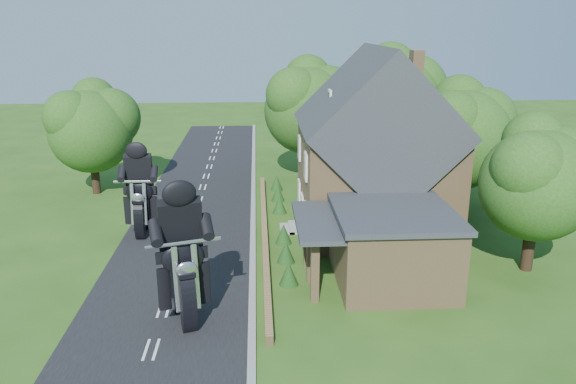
{
  "coord_description": "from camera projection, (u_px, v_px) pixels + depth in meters",
  "views": [
    {
      "loc": [
        3.96,
        -24.06,
        11.39
      ],
      "look_at": [
        5.56,
        4.26,
        2.8
      ],
      "focal_mm": 35.0,
      "sensor_mm": 36.0,
      "label": 1
    }
  ],
  "objects": [
    {
      "name": "kerb",
      "position": [
        253.0,
        275.0,
        26.26
      ],
      "size": [
        0.3,
        80.0,
        0.12
      ],
      "primitive_type": "cube",
      "color": "gray",
      "rests_on": "ground"
    },
    {
      "name": "shrub_c",
      "position": [
        283.0,
        234.0,
        30.03
      ],
      "size": [
        0.9,
        0.9,
        1.1
      ],
      "primitive_type": "cone",
      "color": "#143711",
      "rests_on": "ground"
    },
    {
      "name": "motorcycle_lead",
      "position": [
        185.0,
        302.0,
        22.01
      ],
      "size": [
        1.02,
        1.95,
        1.76
      ],
      "primitive_type": null,
      "rotation": [
        0.0,
        0.0,
        3.45
      ],
      "color": "black",
      "rests_on": "ground"
    },
    {
      "name": "ground",
      "position": [
        174.0,
        278.0,
        26.08
      ],
      "size": [
        120.0,
        120.0,
        0.0
      ],
      "primitive_type": "plane",
      "color": "#284C15",
      "rests_on": "ground"
    },
    {
      "name": "annex",
      "position": [
        389.0,
        245.0,
        25.34
      ],
      "size": [
        7.05,
        5.94,
        3.44
      ],
      "color": "#98784D",
      "rests_on": "ground"
    },
    {
      "name": "tree_annex_side",
      "position": [
        545.0,
        175.0,
        25.74
      ],
      "size": [
        5.64,
        5.2,
        7.48
      ],
      "color": "black",
      "rests_on": "ground"
    },
    {
      "name": "tree_behind_left",
      "position": [
        314.0,
        103.0,
        41.22
      ],
      "size": [
        6.94,
        6.4,
        9.16
      ],
      "color": "black",
      "rests_on": "ground"
    },
    {
      "name": "tree_behind_house",
      "position": [
        398.0,
        97.0,
        40.46
      ],
      "size": [
        7.81,
        7.2,
        10.08
      ],
      "color": "black",
      "rests_on": "ground"
    },
    {
      "name": "shrub_f",
      "position": [
        277.0,
        183.0,
        39.59
      ],
      "size": [
        0.9,
        0.9,
        1.1
      ],
      "primitive_type": "cone",
      "color": "#143711",
      "rests_on": "ground"
    },
    {
      "name": "tree_far_road",
      "position": [
        96.0,
        124.0,
        37.79
      ],
      "size": [
        6.08,
        5.6,
        7.84
      ],
      "color": "black",
      "rests_on": "ground"
    },
    {
      "name": "shrub_a",
      "position": [
        289.0,
        274.0,
        25.25
      ],
      "size": [
        0.9,
        0.9,
        1.1
      ],
      "primitive_type": "cone",
      "color": "#143711",
      "rests_on": "ground"
    },
    {
      "name": "garden_wall",
      "position": [
        265.0,
        233.0,
        31.03
      ],
      "size": [
        0.3,
        22.0,
        0.4
      ],
      "primitive_type": "cube",
      "color": "#98784D",
      "rests_on": "ground"
    },
    {
      "name": "house",
      "position": [
        375.0,
        155.0,
        31.12
      ],
      "size": [
        9.54,
        8.64,
        10.24
      ],
      "color": "#98784D",
      "rests_on": "ground"
    },
    {
      "name": "motorcycle_follow",
      "position": [
        143.0,
        221.0,
        31.17
      ],
      "size": [
        0.45,
        1.71,
        1.59
      ],
      "primitive_type": null,
      "rotation": [
        0.0,
        0.0,
        3.13
      ],
      "color": "black",
      "rests_on": "ground"
    },
    {
      "name": "shrub_d",
      "position": [
        280.0,
        205.0,
        34.81
      ],
      "size": [
        0.9,
        0.9,
        1.1
      ],
      "primitive_type": "cone",
      "color": "#143711",
      "rests_on": "ground"
    },
    {
      "name": "shrub_e",
      "position": [
        278.0,
        193.0,
        37.2
      ],
      "size": [
        0.9,
        0.9,
        1.1
      ],
      "primitive_type": "cone",
      "color": "#143711",
      "rests_on": "ground"
    },
    {
      "name": "tree_house_right",
      "position": [
        468.0,
        130.0,
        33.71
      ],
      "size": [
        6.51,
        6.0,
        8.4
      ],
      "color": "black",
      "rests_on": "ground"
    },
    {
      "name": "shrub_b",
      "position": [
        286.0,
        252.0,
        27.64
      ],
      "size": [
        0.9,
        0.9,
        1.1
      ],
      "primitive_type": "cone",
      "color": "#143711",
      "rests_on": "ground"
    },
    {
      "name": "road",
      "position": [
        174.0,
        278.0,
        26.08
      ],
      "size": [
        7.0,
        80.0,
        0.02
      ],
      "primitive_type": "cube",
      "color": "black",
      "rests_on": "ground"
    }
  ]
}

